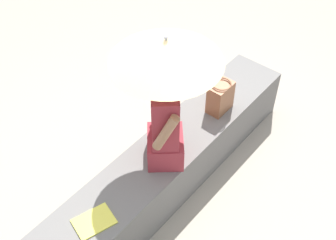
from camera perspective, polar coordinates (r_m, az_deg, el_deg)
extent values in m
plane|color=#9E9384|center=(4.13, 0.30, -7.65)|extent=(14.00, 14.00, 0.00)
cube|color=slate|center=(3.93, 0.32, -5.50)|extent=(2.79, 0.49, 0.49)
cube|color=#992D38|center=(3.59, -0.34, -3.36)|extent=(0.44, 0.43, 0.22)
cube|color=#992D38|center=(3.33, -0.37, 0.62)|extent=(0.37, 0.36, 0.48)
sphere|color=#9E7051|center=(3.10, -0.40, 5.09)|extent=(0.20, 0.20, 0.20)
cylinder|color=#9E7051|center=(3.18, -0.27, -1.60)|extent=(0.18, 0.20, 0.32)
cylinder|color=#9E7051|center=(3.46, -0.46, 3.23)|extent=(0.18, 0.20, 0.32)
cylinder|color=#B7B7BC|center=(3.33, -0.20, 2.48)|extent=(0.02, 0.02, 1.08)
cone|color=#DBBC7F|center=(3.04, -0.22, 8.69)|extent=(0.80, 0.80, 0.18)
sphere|color=#B7B7BC|center=(2.98, -0.23, 10.32)|extent=(0.03, 0.03, 0.03)
cube|color=brown|center=(3.97, 6.58, 2.84)|extent=(0.23, 0.15, 0.28)
torus|color=brown|center=(3.87, 6.77, 4.54)|extent=(0.17, 0.17, 0.01)
cube|color=#EAE04C|center=(3.34, -9.29, -12.48)|extent=(0.33, 0.27, 0.01)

